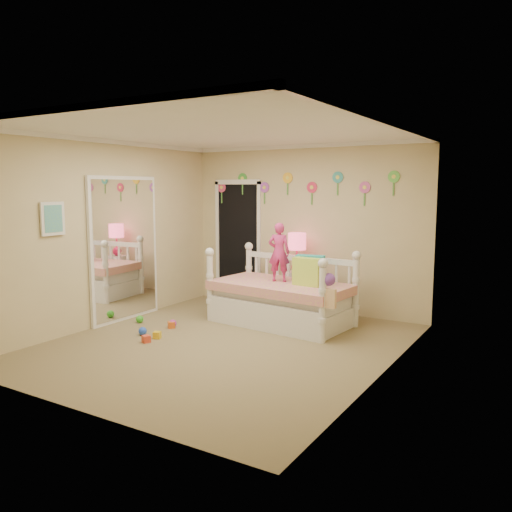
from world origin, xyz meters
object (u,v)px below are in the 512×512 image
Objects in this scene: daybed at (281,287)px; nightstand at (296,292)px; table_lamp at (297,246)px; child at (279,252)px.

daybed is 3.13× the size of nightstand.
daybed is 0.76m from nightstand.
daybed reaches higher than nightstand.
daybed is at bearing -80.88° from table_lamp.
nightstand is at bearing -103.45° from child.
table_lamp is (-0.00, 0.00, 0.72)m from nightstand.
nightstand is (-0.05, 0.67, -0.71)m from child.
child is 1.34× the size of nightstand.
nightstand is 0.72m from table_lamp.
child is (-0.06, 0.05, 0.48)m from daybed.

